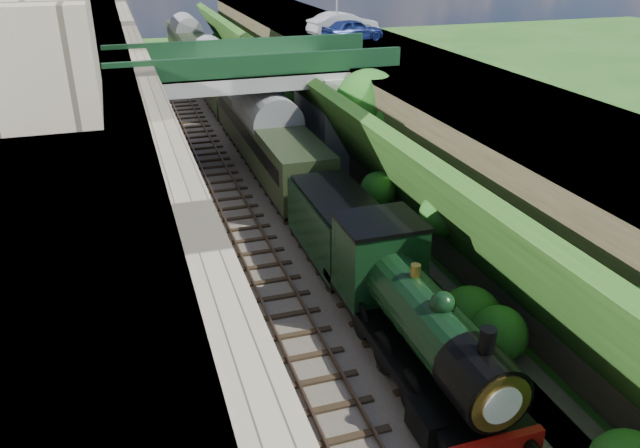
% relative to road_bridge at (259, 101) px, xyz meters
% --- Properties ---
extents(ground, '(160.00, 160.00, 0.00)m').
position_rel_road_bridge_xyz_m(ground, '(-0.94, -24.00, -4.08)').
color(ground, '#1E4714').
rests_on(ground, ground).
extents(trackbed, '(10.00, 90.00, 0.20)m').
position_rel_road_bridge_xyz_m(trackbed, '(-0.94, -4.00, -3.98)').
color(trackbed, '#473F38').
rests_on(trackbed, ground).
extents(retaining_wall, '(1.00, 90.00, 7.00)m').
position_rel_road_bridge_xyz_m(retaining_wall, '(-6.44, -4.00, -0.58)').
color(retaining_wall, '#756B56').
rests_on(retaining_wall, ground).
extents(street_plateau_left, '(6.00, 90.00, 7.00)m').
position_rel_road_bridge_xyz_m(street_plateau_left, '(-9.94, -4.00, -0.58)').
color(street_plateau_left, '#262628').
rests_on(street_plateau_left, ground).
extents(street_plateau_right, '(8.00, 90.00, 6.25)m').
position_rel_road_bridge_xyz_m(street_plateau_right, '(8.56, -4.00, -0.95)').
color(street_plateau_right, '#262628').
rests_on(street_plateau_right, ground).
extents(embankment_slope, '(4.79, 90.00, 6.50)m').
position_rel_road_bridge_xyz_m(embankment_slope, '(4.01, -5.26, -1.38)').
color(embankment_slope, '#1E4714').
rests_on(embankment_slope, ground).
extents(track_left, '(2.50, 90.00, 0.20)m').
position_rel_road_bridge_xyz_m(track_left, '(-2.94, -4.00, -3.83)').
color(track_left, black).
rests_on(track_left, trackbed).
extents(track_right, '(2.50, 90.00, 0.20)m').
position_rel_road_bridge_xyz_m(track_right, '(0.26, -4.00, -3.83)').
color(track_right, black).
rests_on(track_right, trackbed).
extents(road_bridge, '(16.00, 6.40, 7.25)m').
position_rel_road_bridge_xyz_m(road_bridge, '(0.00, 0.00, 0.00)').
color(road_bridge, gray).
rests_on(road_bridge, ground).
extents(building_near, '(4.00, 8.00, 4.00)m').
position_rel_road_bridge_xyz_m(building_near, '(-10.44, -10.00, 4.92)').
color(building_near, gray).
rests_on(building_near, street_plateau_left).
extents(tree, '(3.60, 3.80, 6.60)m').
position_rel_road_bridge_xyz_m(tree, '(4.97, -4.91, 0.57)').
color(tree, black).
rests_on(tree, ground).
extents(car_blue, '(4.69, 2.70, 1.50)m').
position_rel_road_bridge_xyz_m(car_blue, '(8.14, 6.10, 2.92)').
color(car_blue, navy).
rests_on(car_blue, street_plateau_right).
extents(car_silver, '(5.35, 2.55, 1.69)m').
position_rel_road_bridge_xyz_m(car_silver, '(8.32, 8.56, 3.02)').
color(car_silver, '#A5A5A9').
rests_on(car_silver, street_plateau_right).
extents(locomotive, '(3.10, 10.22, 3.83)m').
position_rel_road_bridge_xyz_m(locomotive, '(0.26, -20.60, -2.18)').
color(locomotive, black).
rests_on(locomotive, trackbed).
extents(tender, '(2.70, 6.00, 3.05)m').
position_rel_road_bridge_xyz_m(tender, '(0.26, -13.24, -2.46)').
color(tender, black).
rests_on(tender, trackbed).
extents(coach_front, '(2.90, 18.00, 3.70)m').
position_rel_road_bridge_xyz_m(coach_front, '(0.26, -0.64, -2.03)').
color(coach_front, black).
rests_on(coach_front, trackbed).
extents(coach_middle, '(2.90, 18.00, 3.70)m').
position_rel_road_bridge_xyz_m(coach_middle, '(0.26, 18.16, -2.03)').
color(coach_middle, black).
rests_on(coach_middle, trackbed).
extents(coach_rear, '(2.90, 18.00, 3.70)m').
position_rel_road_bridge_xyz_m(coach_rear, '(0.26, 36.96, -2.03)').
color(coach_rear, black).
rests_on(coach_rear, trackbed).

